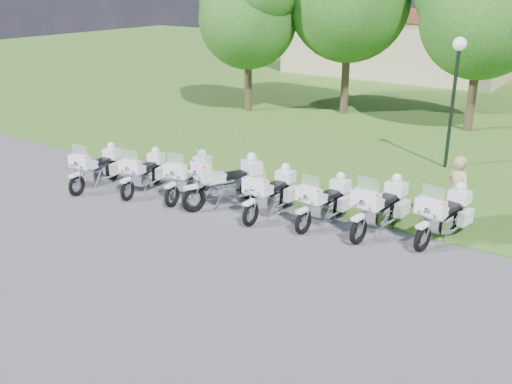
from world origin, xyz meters
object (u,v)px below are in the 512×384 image
Objects in this scene: motorcycle_2 at (190,176)px; bystander_a at (457,192)px; motorcycle_1 at (144,171)px; motorcycle_0 at (97,167)px; motorcycle_3 at (228,180)px; motorcycle_7 at (444,214)px; motorcycle_4 at (271,192)px; lamp_post at (456,71)px; motorcycle_5 at (325,200)px; motorcycle_6 at (381,206)px.

motorcycle_2 is 7.38m from bystander_a.
bystander_a reaches higher than motorcycle_1.
motorcycle_3 reaches higher than motorcycle_0.
motorcycle_2 is 0.94× the size of motorcycle_3.
motorcycle_7 is (9.97, 2.17, 0.04)m from motorcycle_0.
motorcycle_1 is at bearing 21.32° from motorcycle_7.
motorcycle_3 reaches higher than motorcycle_4.
motorcycle_7 is 6.56m from lamp_post.
motorcycle_1 is 1.14× the size of bystander_a.
lamp_post is (1.15, 6.55, 2.62)m from motorcycle_5.
lamp_post reaches higher than motorcycle_7.
motorcycle_0 is 0.99× the size of motorcycle_2.
bystander_a is at bearing -129.98° from motorcycle_6.
motorcycle_7 is at bearing -73.58° from lamp_post.
motorcycle_7 reaches higher than motorcycle_5.
motorcycle_6 is at bearing 178.13° from motorcycle_1.
motorcycle_6 is (2.86, 0.64, 0.03)m from motorcycle_4.
motorcycle_5 is 2.96m from motorcycle_7.
motorcycle_5 is at bearing -168.18° from motorcycle_4.
lamp_post reaches higher than bystander_a.
motorcycle_1 is 2.80m from motorcycle_3.
motorcycle_5 is 0.52× the size of lamp_post.
motorcycle_0 is at bearing 9.95° from motorcycle_2.
motorcycle_0 is 0.93× the size of motorcycle_3.
lamp_post is at bearing -46.06° from bystander_a.
lamp_post is at bearing -144.14° from motorcycle_1.
motorcycle_5 is 1.43m from motorcycle_6.
motorcycle_7 is at bearing -157.17° from motorcycle_6.
motorcycle_3 is 1.27× the size of bystander_a.
lamp_post reaches higher than motorcycle_5.
motorcycle_1 is 7.13m from motorcycle_6.
motorcycle_1 is at bearing 41.58° from bystander_a.
motorcycle_2 is 1.01× the size of motorcycle_5.
motorcycle_7 is (1.47, 0.42, -0.02)m from motorcycle_6.
motorcycle_3 is at bearing 3.65° from motorcycle_4.
lamp_post is 5.62m from bystander_a.
motorcycle_5 is 1.18× the size of bystander_a.
motorcycle_4 is at bearing -153.01° from motorcycle_3.
motorcycle_6 is at bearing -175.84° from motorcycle_0.
bystander_a is (7.04, 2.20, 0.31)m from motorcycle_2.
motorcycle_2 is at bearing -127.23° from lamp_post.
motorcycle_5 is 7.14m from lamp_post.
motorcycle_7 is 1.00m from bystander_a.
bystander_a reaches higher than motorcycle_6.
motorcycle_7 is 1.24× the size of bystander_a.
motorcycle_1 is 0.93× the size of motorcycle_4.
motorcycle_0 is 0.96× the size of motorcycle_4.
motorcycle_6 reaches higher than motorcycle_0.
motorcycle_0 is at bearing 18.29° from motorcycle_6.
motorcycle_3 reaches higher than motorcycle_1.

